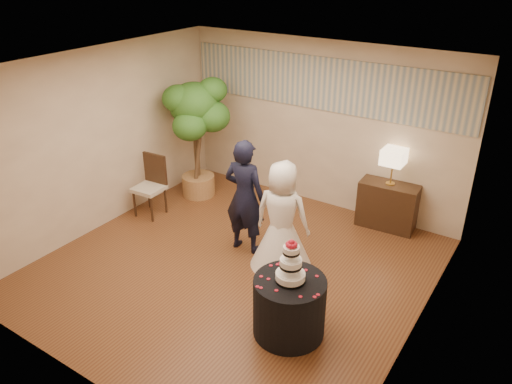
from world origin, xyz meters
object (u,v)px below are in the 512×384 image
Objects in this scene: wedding_cake at (291,261)px; side_chair at (149,187)px; bride at (282,216)px; table_lamp at (392,167)px; console at (387,206)px; groom at (245,197)px; ficus_tree at (196,138)px; cake_table at (289,307)px.

side_chair is at bearing 160.15° from wedding_cake.
table_lamp is at bearing -125.63° from bride.
bride is 2.61m from side_chair.
table_lamp is (0.00, 0.00, 0.67)m from console.
ficus_tree reaches higher than groom.
table_lamp is 0.27× the size of ficus_tree.
side_chair is (-3.45, -1.78, 0.13)m from console.
groom reaches higher than console.
bride is 1.45m from cake_table.
wedding_cake is at bearing -35.29° from ficus_tree.
ficus_tree reaches higher than table_lamp.
wedding_cake is 0.92× the size of table_lamp.
groom is 1.90× the size of console.
ficus_tree reaches higher than console.
groom is at bearing -16.96° from bride.
bride is at bearing -5.48° from side_chair.
table_lamp is at bearing 0.00° from console.
console is at bearing -135.60° from groom.
ficus_tree is 1.20m from side_chair.
groom is 0.67m from bride.
groom is 2.39m from console.
bride is 1.89× the size of cake_table.
groom is at bearing 139.87° from wedding_cake.
table_lamp reaches higher than side_chair.
side_chair is (-3.38, 1.22, 0.15)m from cake_table.
table_lamp reaches higher than cake_table.
groom is at bearing -30.76° from ficus_tree.
console is at bearing 88.55° from wedding_cake.
console reaches higher than cake_table.
console is at bearing 88.55° from cake_table.
cake_table is 3.07m from table_lamp.
bride reaches higher than side_chair.
bride is at bearing 124.45° from cake_table.
groom is 1.96m from cake_table.
table_lamp reaches higher than console.
console is (0.08, 3.00, -0.62)m from wedding_cake.
console is (0.08, 3.00, 0.01)m from cake_table.
bride is 2.71× the size of table_lamp.
bride is at bearing -115.00° from table_lamp.
wedding_cake is 0.59× the size of console.
bride reaches higher than table_lamp.
cake_table is 3.97m from ficus_tree.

